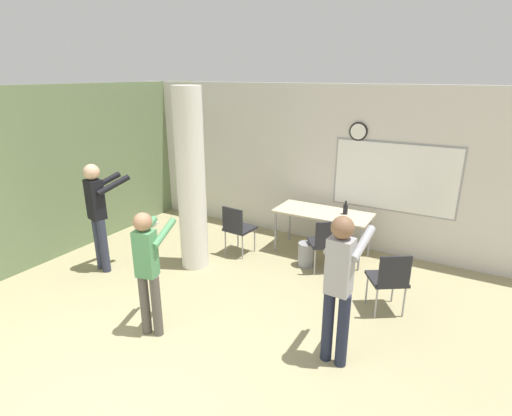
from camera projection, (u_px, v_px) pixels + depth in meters
wall_left_accent at (64, 171)px, 6.68m from camera, size 0.12×7.00×2.80m
wall_back at (318, 165)px, 7.14m from camera, size 8.00×0.15×2.80m
support_pillar at (191, 181)px, 6.05m from camera, size 0.43×0.43×2.80m
folding_table at (323, 215)px, 6.67m from camera, size 1.58×0.71×0.77m
bottle_on_table at (345, 209)px, 6.52m from camera, size 0.08×0.08×0.22m
waste_bin at (306, 254)px, 6.41m from camera, size 0.25×0.25×0.39m
chair_mid_room at (389, 278)px, 5.04m from camera, size 0.61×0.61×0.87m
chair_table_right at (325, 241)px, 6.13m from camera, size 0.61×0.61×0.87m
chair_table_left at (237, 226)px, 6.72m from camera, size 0.47×0.47×0.87m
person_playing_front at (148, 264)px, 4.52m from camera, size 0.43×0.60×1.53m
person_playing_side at (340, 279)px, 4.03m from camera, size 0.39×0.67×1.67m
person_watching_back at (98, 209)px, 6.04m from camera, size 0.48×0.67×1.70m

